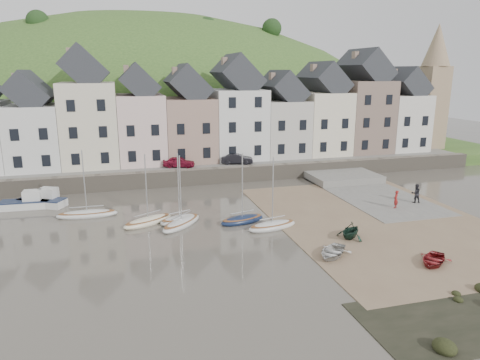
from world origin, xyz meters
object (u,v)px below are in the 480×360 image
object	(u,v)px
rowboat_white	(332,252)
person_red	(396,199)
sailboat_0	(87,214)
person_dark	(416,193)
rowboat_red	(433,260)
car_left	(179,162)
rowboat_green	(350,230)
car_right	(237,159)

from	to	relation	value
rowboat_white	person_red	distance (m)	13.85
sailboat_0	person_dark	world-z (taller)	sailboat_0
sailboat_0	rowboat_red	size ratio (longest dim) A/B	2.17
person_red	car_left	distance (m)	24.96
rowboat_white	person_dark	bearing A→B (deg)	81.05
rowboat_red	car_left	distance (m)	31.45
rowboat_green	person_dark	bearing A→B (deg)	86.73
car_left	car_right	size ratio (longest dim) A/B	0.96
rowboat_white	person_red	size ratio (longest dim) A/B	1.82
rowboat_red	sailboat_0	bearing A→B (deg)	-165.65
rowboat_red	rowboat_white	bearing A→B (deg)	-156.18
rowboat_white	car_left	bearing A→B (deg)	152.95
sailboat_0	person_red	world-z (taller)	sailboat_0
rowboat_white	car_right	size ratio (longest dim) A/B	0.80
sailboat_0	person_dark	distance (m)	31.52
rowboat_red	person_dark	size ratio (longest dim) A/B	1.54
rowboat_green	person_red	size ratio (longest dim) A/B	1.44
rowboat_green	car_right	xyz separation A→B (m)	(-3.09, 22.65, 1.53)
car_left	rowboat_white	bearing A→B (deg)	-146.20
rowboat_green	rowboat_red	xyz separation A→B (m)	(3.08, -5.74, -0.35)
person_red	car_right	distance (m)	20.26
sailboat_0	rowboat_green	size ratio (longest dim) A/B	2.57
rowboat_white	person_dark	xyz separation A→B (m)	(13.89, 9.47, 0.68)
rowboat_white	person_red	xyz separation A→B (m)	(10.94, 8.47, 0.59)
person_red	sailboat_0	bearing A→B (deg)	-51.59
person_dark	car_left	bearing A→B (deg)	-24.59
rowboat_green	person_dark	distance (m)	12.85
rowboat_white	rowboat_red	bearing A→B (deg)	20.28
rowboat_green	person_dark	size ratio (longest dim) A/B	1.30
rowboat_white	rowboat_green	bearing A→B (deg)	89.60
rowboat_red	person_dark	distance (m)	14.76
sailboat_0	person_red	xyz separation A→B (m)	(28.24, -5.45, 0.72)
sailboat_0	car_right	distance (m)	20.73
sailboat_0	car_right	world-z (taller)	sailboat_0
person_red	person_dark	world-z (taller)	person_dark
rowboat_red	person_red	bearing A→B (deg)	117.15
rowboat_green	car_right	distance (m)	22.91
rowboat_green	car_left	distance (m)	24.94
rowboat_white	rowboat_red	xyz separation A→B (m)	(6.03, -3.01, -0.02)
rowboat_green	rowboat_red	bearing A→B (deg)	-6.71
car_left	rowboat_red	bearing A→B (deg)	-137.12
rowboat_green	car_left	size ratio (longest dim) A/B	0.66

